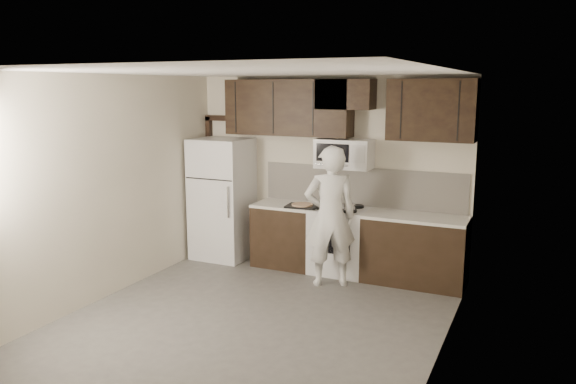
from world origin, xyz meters
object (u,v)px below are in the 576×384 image
Objects in this scene: stove at (340,240)px; refrigerator at (222,199)px; person at (330,216)px; microwave at (344,154)px.

stove is 0.52× the size of refrigerator.
person is (1.90, -0.47, 0.01)m from refrigerator.
microwave is 2.00m from refrigerator.
stove is 0.69m from person.
microwave reaches higher than person.
stove is at bearing 1.51° from refrigerator.
refrigerator is at bearing -44.08° from person.
microwave is at bearing 90.10° from stove.
stove is 1.20m from microwave.
stove is 0.51× the size of person.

